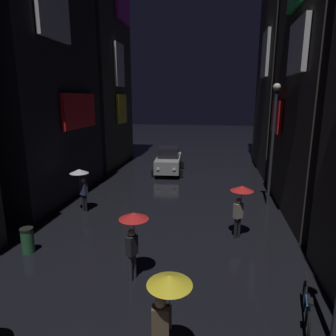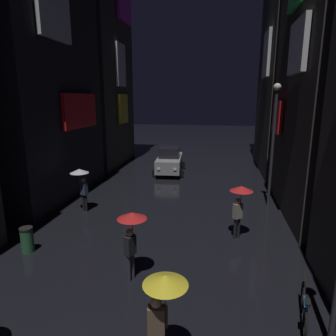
% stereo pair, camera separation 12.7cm
% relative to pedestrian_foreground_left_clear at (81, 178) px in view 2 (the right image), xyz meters
% --- Properties ---
extents(building_left_mid, '(4.25, 8.34, 16.83)m').
position_rel_pedestrian_foreground_left_clear_xyz_m(building_left_mid, '(-3.35, 2.17, 6.75)').
color(building_left_mid, black).
rests_on(building_left_mid, ground).
extents(building_left_far, '(4.25, 7.02, 19.61)m').
position_rel_pedestrian_foreground_left_clear_xyz_m(building_left_far, '(-3.35, 10.52, 8.15)').
color(building_left_far, '#33302D').
rests_on(building_left_far, ground).
extents(pedestrian_foreground_left_clear, '(0.90, 0.90, 2.12)m').
position_rel_pedestrian_foreground_left_clear_xyz_m(pedestrian_foreground_left_clear, '(0.00, 0.00, 0.00)').
color(pedestrian_foreground_left_clear, black).
rests_on(pedestrian_foreground_left_clear, ground).
extents(pedestrian_far_right_red, '(0.90, 0.90, 2.12)m').
position_rel_pedestrian_foreground_left_clear_xyz_m(pedestrian_far_right_red, '(7.39, -1.65, 0.00)').
color(pedestrian_far_right_red, black).
rests_on(pedestrian_far_right_red, ground).
extents(pedestrian_foreground_right_yellow, '(0.90, 0.90, 2.12)m').
position_rel_pedestrian_foreground_left_clear_xyz_m(pedestrian_foreground_right_yellow, '(5.53, -8.01, 0.00)').
color(pedestrian_foreground_right_yellow, '#38332D').
rests_on(pedestrian_foreground_right_yellow, ground).
extents(pedestrian_near_crossing_red, '(0.90, 0.90, 2.12)m').
position_rel_pedestrian_foreground_left_clear_xyz_m(pedestrian_near_crossing_red, '(4.02, -5.03, 0.00)').
color(pedestrian_near_crossing_red, '#2D2D38').
rests_on(pedestrian_near_crossing_red, ground).
extents(bicycle_parked_at_storefront, '(0.43, 1.79, 0.96)m').
position_rel_pedestrian_foreground_left_clear_xyz_m(bicycle_parked_at_storefront, '(8.73, -6.15, -1.28)').
color(bicycle_parked_at_storefront, black).
rests_on(bicycle_parked_at_storefront, ground).
extents(car_distant, '(2.47, 4.25, 1.92)m').
position_rel_pedestrian_foreground_left_clear_xyz_m(car_distant, '(2.95, 8.32, -0.74)').
color(car_distant, '#99999E').
rests_on(car_distant, ground).
extents(streetlamp_right_far, '(0.36, 0.36, 6.12)m').
position_rel_pedestrian_foreground_left_clear_xyz_m(streetlamp_right_far, '(9.13, 2.35, 2.11)').
color(streetlamp_right_far, '#2D2D33').
rests_on(streetlamp_right_far, ground).
extents(trash_bin, '(0.46, 0.46, 0.93)m').
position_rel_pedestrian_foreground_left_clear_xyz_m(trash_bin, '(-0.17, -4.13, -1.20)').
color(trash_bin, '#265933').
rests_on(trash_bin, ground).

